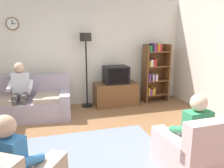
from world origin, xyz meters
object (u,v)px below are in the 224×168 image
armchair_near_bookshelf (194,155)px  couch (27,104)px  floor_lamp (86,49)px  person_in_right_armchair (192,130)px  bookshelf (154,71)px  person_in_left_armchair (15,160)px  tv_stand (116,94)px  tv (116,75)px  person_on_couch (20,88)px

armchair_near_bookshelf → couch: bearing=128.8°
floor_lamp → couch: bearing=-164.3°
floor_lamp → person_in_right_armchair: 3.37m
bookshelf → armchair_near_bookshelf: size_ratio=1.73×
bookshelf → person_in_left_armchair: bookshelf is taller
floor_lamp → tv_stand: bearing=-7.7°
tv → floor_lamp: (-0.73, 0.12, 0.64)m
person_in_right_armchair → armchair_near_bookshelf: bearing=-87.6°
bookshelf → person_in_left_armchair: 4.54m
armchair_near_bookshelf → person_in_left_armchair: person_in_left_armchair is taller
bookshelf → person_on_couch: bookshelf is taller
person_on_couch → tv: bearing=9.8°
floor_lamp → person_in_left_armchair: (-1.32, -3.28, -0.85)m
couch → person_in_left_armchair: (0.11, -2.88, 0.29)m
person_in_right_armchair → person_in_left_armchair: bearing=-176.6°
person_in_left_armchair → person_in_right_armchair: (2.18, 0.13, 0.00)m
tv_stand → person_in_left_armchair: (-2.05, -3.18, 0.31)m
tv_stand → floor_lamp: 1.37m
bookshelf → tv_stand: bearing=-176.4°
tv_stand → armchair_near_bookshelf: 3.14m
tv → person_in_left_armchair: person_in_left_armchair is taller
tv → floor_lamp: 0.98m
person_on_couch → person_in_left_armchair: size_ratio=1.11×
floor_lamp → person_in_left_armchair: 3.64m
person_on_couch → floor_lamp: bearing=18.6°
couch → person_on_couch: person_on_couch is taller
couch → bookshelf: 3.33m
tv_stand → tv: (0.00, -0.02, 0.51)m
couch → floor_lamp: bearing=15.7°
armchair_near_bookshelf → person_on_couch: 3.64m
tv_stand → person_in_left_armchair: person_in_left_armchair is taller
tv → couch: bearing=-172.7°
couch → person_on_couch: (-0.09, -0.11, 0.39)m
person_in_left_armchair → person_in_right_armchair: size_ratio=1.00×
tv → tv_stand: bearing=90.0°
couch → bookshelf: bookshelf is taller
person_on_couch → tv_stand: bearing=10.4°
person_in_left_armchair → person_on_couch: bearing=94.1°
tv_stand → bookshelf: bearing=3.6°
tv → floor_lamp: size_ratio=0.32×
tv → person_in_right_armchair: (0.13, -3.03, -0.20)m
bookshelf → person_in_right_armchair: bearing=-107.5°
tv_stand → tv: 0.51m
tv → armchair_near_bookshelf: (0.13, -3.12, -0.52)m
tv_stand → floor_lamp: size_ratio=0.59×
bookshelf → armchair_near_bookshelf: bearing=-107.0°
bookshelf → floor_lamp: (-1.84, 0.03, 0.61)m
person_on_couch → person_in_left_armchair: person_on_couch is taller
couch → person_in_right_armchair: (2.28, -2.75, 0.29)m
person_on_couch → person_in_right_armchair: person_on_couch is taller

